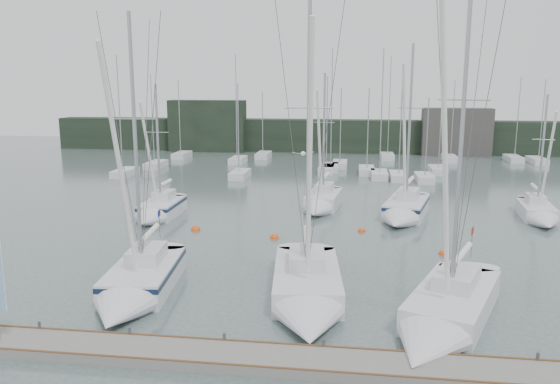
# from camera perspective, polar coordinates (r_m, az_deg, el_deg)

# --- Properties ---
(ground) EXTENTS (160.00, 160.00, 0.00)m
(ground) POSITION_cam_1_polar(r_m,az_deg,el_deg) (26.34, 0.63, -12.36)
(ground) COLOR #4B5B59
(ground) RESTS_ON ground
(dock) EXTENTS (24.00, 2.00, 0.40)m
(dock) POSITION_cam_1_polar(r_m,az_deg,el_deg) (21.80, -1.08, -17.11)
(dock) COLOR #62625D
(dock) RESTS_ON ground
(far_treeline) EXTENTS (90.00, 4.00, 5.00)m
(far_treeline) POSITION_cam_1_polar(r_m,az_deg,el_deg) (86.38, 5.77, 5.86)
(far_treeline) COLOR black
(far_treeline) RESTS_ON ground
(far_building_left) EXTENTS (12.00, 3.00, 8.00)m
(far_building_left) POSITION_cam_1_polar(r_m,az_deg,el_deg) (87.28, -7.59, 6.86)
(far_building_left) COLOR black
(far_building_left) RESTS_ON ground
(far_building_right) EXTENTS (10.00, 3.00, 7.00)m
(far_building_right) POSITION_cam_1_polar(r_m,az_deg,el_deg) (85.57, 17.93, 6.00)
(far_building_right) COLOR #3E3B39
(far_building_right) RESTS_ON ground
(mast_forest) EXTENTS (55.00, 26.17, 14.68)m
(mast_forest) POSITION_cam_1_polar(r_m,az_deg,el_deg) (68.44, 8.40, 2.68)
(mast_forest) COLOR silver
(mast_forest) RESTS_ON ground
(sailboat_near_left) EXTENTS (4.04, 9.94, 14.98)m
(sailboat_near_left) POSITION_cam_1_polar(r_m,az_deg,el_deg) (28.32, -14.91, -9.65)
(sailboat_near_left) COLOR silver
(sailboat_near_left) RESTS_ON ground
(sailboat_near_center) EXTENTS (4.40, 11.11, 16.05)m
(sailboat_near_center) POSITION_cam_1_polar(r_m,az_deg,el_deg) (26.41, 2.91, -10.95)
(sailboat_near_center) COLOR silver
(sailboat_near_center) RESTS_ON ground
(sailboat_near_right) EXTENTS (6.70, 10.70, 16.72)m
(sailboat_near_right) POSITION_cam_1_polar(r_m,az_deg,el_deg) (25.10, 16.55, -12.63)
(sailboat_near_right) COLOR silver
(sailboat_near_right) RESTS_ON ground
(sailboat_mid_a) EXTENTS (2.63, 7.29, 11.34)m
(sailboat_mid_a) POSITION_cam_1_polar(r_m,az_deg,el_deg) (44.20, -12.74, -2.01)
(sailboat_mid_a) COLOR silver
(sailboat_mid_a) RESTS_ON ground
(sailboat_mid_c) EXTENTS (3.34, 8.10, 12.21)m
(sailboat_mid_c) POSITION_cam_1_polar(r_m,az_deg,el_deg) (46.16, 4.29, -1.21)
(sailboat_mid_c) COLOR silver
(sailboat_mid_c) RESTS_ON ground
(sailboat_mid_d) EXTENTS (4.89, 9.11, 14.52)m
(sailboat_mid_d) POSITION_cam_1_polar(r_m,az_deg,el_deg) (43.88, 12.78, -2.03)
(sailboat_mid_d) COLOR silver
(sailboat_mid_d) RESTS_ON ground
(sailboat_mid_e) EXTENTS (3.13, 7.70, 10.50)m
(sailboat_mid_e) POSITION_cam_1_polar(r_m,az_deg,el_deg) (46.92, 25.48, -2.19)
(sailboat_mid_e) COLOR silver
(sailboat_mid_e) RESTS_ON ground
(buoy_a) EXTENTS (0.64, 0.64, 0.64)m
(buoy_a) POSITION_cam_1_polar(r_m,az_deg,el_deg) (38.05, -0.59, -4.84)
(buoy_a) COLOR #D74813
(buoy_a) RESTS_ON ground
(buoy_b) EXTENTS (0.55, 0.55, 0.55)m
(buoy_b) POSITION_cam_1_polar(r_m,az_deg,el_deg) (40.16, 8.52, -4.10)
(buoy_b) COLOR #D74813
(buoy_b) RESTS_ON ground
(buoy_c) EXTENTS (0.68, 0.68, 0.68)m
(buoy_c) POSITION_cam_1_polar(r_m,az_deg,el_deg) (40.54, -8.80, -3.96)
(buoy_c) COLOR #D74813
(buoy_c) RESTS_ON ground
(seagull) EXTENTS (1.05, 0.52, 0.21)m
(seagull) POSITION_cam_1_polar(r_m,az_deg,el_deg) (26.01, 2.42, 4.04)
(seagull) COLOR white
(seagull) RESTS_ON ground
(buoy_d) EXTENTS (0.62, 0.62, 0.62)m
(buoy_d) POSITION_cam_1_polar(r_m,az_deg,el_deg) (36.02, 16.72, -6.27)
(buoy_d) COLOR #D74813
(buoy_d) RESTS_ON ground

